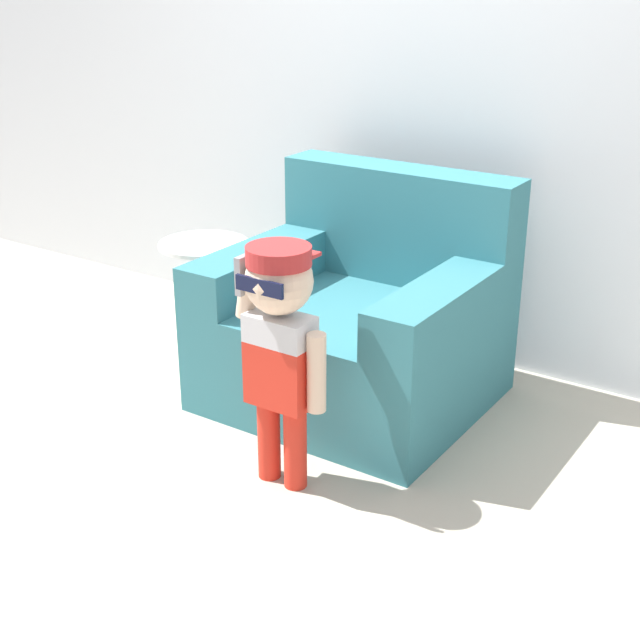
{
  "coord_description": "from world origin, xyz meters",
  "views": [
    {
      "loc": [
        1.86,
        -2.86,
        1.71
      ],
      "look_at": [
        0.2,
        -0.36,
        0.48
      ],
      "focal_mm": 50.0,
      "sensor_mm": 36.0,
      "label": 1
    }
  ],
  "objects": [
    {
      "name": "ground_plane",
      "position": [
        0.0,
        0.0,
        0.0
      ],
      "size": [
        10.0,
        10.0,
        0.0
      ],
      "primitive_type": "plane",
      "color": "#BCB29E"
    },
    {
      "name": "wall_back",
      "position": [
        0.0,
        0.65,
        1.3
      ],
      "size": [
        10.0,
        0.05,
        2.6
      ],
      "color": "silver",
      "rests_on": "ground_plane"
    },
    {
      "name": "armchair",
      "position": [
        0.13,
        0.03,
        0.32
      ],
      "size": [
        1.04,
        0.94,
        0.9
      ],
      "color": "teal",
      "rests_on": "ground_plane"
    },
    {
      "name": "person_child",
      "position": [
        0.26,
        -0.7,
        0.57
      ],
      "size": [
        0.35,
        0.26,
        0.86
      ],
      "color": "red",
      "rests_on": "ground_plane"
    },
    {
      "name": "side_table",
      "position": [
        -0.67,
        0.01,
        0.32
      ],
      "size": [
        0.4,
        0.4,
        0.53
      ],
      "color": "white",
      "rests_on": "ground_plane"
    }
  ]
}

